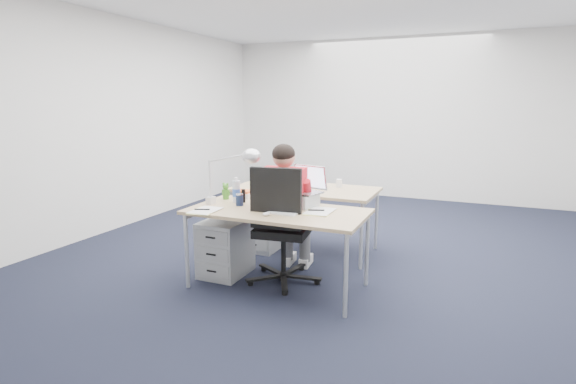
{
  "coord_description": "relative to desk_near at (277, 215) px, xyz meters",
  "views": [
    {
      "loc": [
        1.48,
        -4.6,
        1.68
      ],
      "look_at": [
        -0.17,
        -0.79,
        0.85
      ],
      "focal_mm": 28.0,
      "sensor_mm": 36.0,
      "label": 1
    }
  ],
  "objects": [
    {
      "name": "book_stack",
      "position": [
        -0.53,
        0.35,
        0.09
      ],
      "size": [
        0.2,
        0.18,
        0.08
      ],
      "primitive_type": "cube",
      "rotation": [
        0.0,
        0.0,
        0.34
      ],
      "color": "silver",
      "rests_on": "desk_near"
    },
    {
      "name": "desk_far",
      "position": [
        -0.15,
        1.09,
        0.0
      ],
      "size": [
        1.6,
        0.8,
        0.73
      ],
      "color": "tan",
      "rests_on": "ground"
    },
    {
      "name": "room",
      "position": [
        0.17,
        1.03,
        1.03
      ],
      "size": [
        6.02,
        7.02,
        2.8
      ],
      "color": "silver",
      "rests_on": "ground"
    },
    {
      "name": "water_bottle",
      "position": [
        -0.5,
        0.13,
        0.17
      ],
      "size": [
        0.1,
        0.1,
        0.24
      ],
      "primitive_type": "cylinder",
      "rotation": [
        0.0,
        0.0,
        -0.39
      ],
      "color": "silver",
      "rests_on": "desk_near"
    },
    {
      "name": "office_chair",
      "position": [
        -0.0,
        0.11,
        -0.36
      ],
      "size": [
        0.8,
        0.8,
        1.13
      ],
      "rotation": [
        0.0,
        0.0,
        0.14
      ],
      "color": "black",
      "rests_on": "ground"
    },
    {
      "name": "cordless_phone",
      "position": [
        -0.43,
        0.15,
        0.11
      ],
      "size": [
        0.04,
        0.03,
        0.13
      ],
      "primitive_type": "cube",
      "rotation": [
        0.0,
        0.0,
        0.33
      ],
      "color": "black",
      "rests_on": "desk_near"
    },
    {
      "name": "desk_lamp",
      "position": [
        -0.52,
        -0.02,
        0.33
      ],
      "size": [
        0.52,
        0.25,
        0.57
      ],
      "primitive_type": null,
      "rotation": [
        0.0,
        0.0,
        -0.14
      ],
      "color": "silver",
      "rests_on": "desk_near"
    },
    {
      "name": "computer_mouse",
      "position": [
        0.0,
        -0.23,
        0.06
      ],
      "size": [
        0.07,
        0.09,
        0.03
      ],
      "primitive_type": "ellipsoid",
      "rotation": [
        0.0,
        0.0,
        -0.2
      ],
      "color": "white",
      "rests_on": "desk_near"
    },
    {
      "name": "papers_left",
      "position": [
        -0.58,
        -0.3,
        0.05
      ],
      "size": [
        0.23,
        0.31,
        0.01
      ],
      "primitive_type": "cube",
      "rotation": [
        0.0,
        0.0,
        0.07
      ],
      "color": "#FFFD93",
      "rests_on": "desk_near"
    },
    {
      "name": "headphones",
      "position": [
        -0.09,
        0.1,
        0.06
      ],
      "size": [
        0.24,
        0.21,
        0.03
      ],
      "primitive_type": null,
      "rotation": [
        0.0,
        0.0,
        0.32
      ],
      "color": "black",
      "rests_on": "desk_near"
    },
    {
      "name": "can_koozie",
      "position": [
        -0.4,
        0.02,
        0.1
      ],
      "size": [
        0.08,
        0.08,
        0.11
      ],
      "primitive_type": "cylinder",
      "rotation": [
        0.0,
        0.0,
        -0.12
      ],
      "color": "#162446",
      "rests_on": "desk_near"
    },
    {
      "name": "far_cup",
      "position": [
        0.19,
        1.28,
        0.09
      ],
      "size": [
        0.08,
        0.08,
        0.09
      ],
      "primitive_type": "cylinder",
      "rotation": [
        0.0,
        0.0,
        0.36
      ],
      "color": "white",
      "rests_on": "desk_far"
    },
    {
      "name": "papers_right",
      "position": [
        0.37,
        0.07,
        0.05
      ],
      "size": [
        0.23,
        0.32,
        0.01
      ],
      "primitive_type": "cube",
      "rotation": [
        0.0,
        0.0,
        0.04
      ],
      "color": "#FFFD93",
      "rests_on": "desk_near"
    },
    {
      "name": "bear_figurine",
      "position": [
        -0.66,
        0.22,
        0.13
      ],
      "size": [
        0.11,
        0.09,
        0.17
      ],
      "primitive_type": null,
      "rotation": [
        0.0,
        0.0,
        -0.32
      ],
      "color": "#27731E",
      "rests_on": "desk_near"
    },
    {
      "name": "floor",
      "position": [
        0.17,
        1.03,
        -0.68
      ],
      "size": [
        7.0,
        7.0,
        0.0
      ],
      "primitive_type": "plane",
      "color": "black",
      "rests_on": "ground"
    },
    {
      "name": "seated_person",
      "position": [
        -0.02,
        0.29,
        -0.02
      ],
      "size": [
        0.41,
        0.72,
        1.3
      ],
      "rotation": [
        0.0,
        0.0,
        0.1
      ],
      "color": "red",
      "rests_on": "ground"
    },
    {
      "name": "dark_laptop",
      "position": [
        -0.28,
        0.98,
        0.16
      ],
      "size": [
        0.35,
        0.34,
        0.22
      ],
      "primitive_type": null,
      "rotation": [
        0.0,
        0.0,
        0.18
      ],
      "color": "black",
      "rests_on": "desk_far"
    },
    {
      "name": "sunglasses",
      "position": [
        0.2,
        0.2,
        0.06
      ],
      "size": [
        0.12,
        0.06,
        0.03
      ],
      "primitive_type": null,
      "rotation": [
        0.0,
        0.0,
        0.02
      ],
      "color": "black",
      "rests_on": "desk_near"
    },
    {
      "name": "wireless_keyboard",
      "position": [
        0.1,
        -0.12,
        0.05
      ],
      "size": [
        0.27,
        0.12,
        0.01
      ],
      "primitive_type": "cube",
      "rotation": [
        0.0,
        0.0,
        -0.04
      ],
      "color": "white",
      "rests_on": "desk_near"
    },
    {
      "name": "drawer_pedestal_far",
      "position": [
        -0.63,
        0.95,
        -0.41
      ],
      "size": [
        0.4,
        0.5,
        0.55
      ],
      "primitive_type": "cube",
      "color": "#9A9D9F",
      "rests_on": "ground"
    },
    {
      "name": "far_papers",
      "position": [
        -0.31,
        1.25,
        0.05
      ],
      "size": [
        0.25,
        0.34,
        0.01
      ],
      "primitive_type": "cube",
      "rotation": [
        0.0,
        0.0,
        -0.07
      ],
      "color": "white",
      "rests_on": "desk_far"
    },
    {
      "name": "drawer_pedestal_near",
      "position": [
        -0.6,
        0.08,
        -0.41
      ],
      "size": [
        0.4,
        0.5,
        0.55
      ],
      "primitive_type": "cube",
      "color": "#9A9D9F",
      "rests_on": "ground"
    },
    {
      "name": "silver_laptop",
      "position": [
        0.14,
        0.22,
        0.23
      ],
      "size": [
        0.41,
        0.36,
        0.37
      ],
      "primitive_type": null,
      "rotation": [
        0.0,
        0.0,
        -0.27
      ],
      "color": "silver",
      "rests_on": "desk_near"
    },
    {
      "name": "desk_near",
      "position": [
        0.0,
        0.0,
        0.0
      ],
      "size": [
        1.6,
        0.8,
        0.73
      ],
      "color": "tan",
      "rests_on": "ground"
    }
  ]
}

